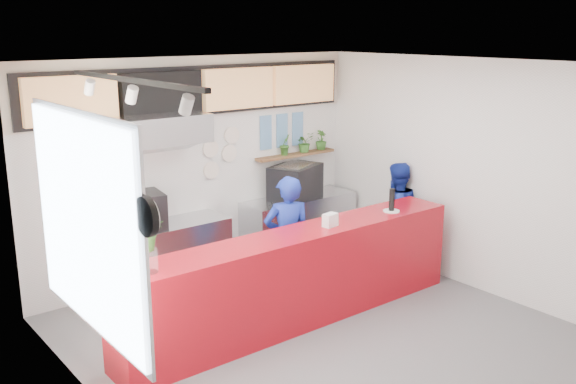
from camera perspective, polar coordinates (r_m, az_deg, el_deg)
floor at (r=7.43m, az=2.82°, el=-12.48°), size 5.00×5.00×0.00m
ceiling at (r=6.64m, az=3.14°, el=11.31°), size 5.00×5.00×0.00m
wall_back at (r=8.85m, az=-7.78°, el=2.17°), size 5.00×0.00×5.00m
wall_left at (r=5.62m, az=-16.61°, el=-5.49°), size 0.00×5.00×5.00m
wall_right at (r=8.69m, az=15.45°, el=1.55°), size 0.00×5.00×5.00m
service_counter at (r=7.48m, az=0.84°, el=-7.64°), size 4.50×0.60×1.10m
cream_band at (r=8.68m, az=-7.99°, el=9.27°), size 5.00×0.02×0.80m
prep_bench at (r=8.52m, az=-11.14°, el=-5.82°), size 1.80×0.60×0.90m
panini_oven at (r=8.21m, az=-12.88°, el=-1.68°), size 0.59×0.59×0.46m
extraction_hood at (r=8.06m, az=-11.55°, el=5.50°), size 1.20×0.70×0.35m
hood_lip at (r=8.09m, az=-11.48°, el=4.10°), size 1.20×0.69×0.31m
right_bench at (r=9.72m, az=0.96°, el=-3.00°), size 1.80×0.60×0.90m
espresso_machine at (r=9.49m, az=0.65°, el=0.94°), size 0.91×0.79×0.49m
espresso_tray at (r=9.44m, az=0.66°, el=2.30°), size 0.71×0.62×0.05m
herb_shelf at (r=9.67m, az=0.70°, el=3.34°), size 1.40×0.18×0.04m
menu_board_far_left at (r=7.84m, az=-18.71°, el=7.75°), size 1.10×0.10×0.55m
menu_board_mid_left at (r=8.31m, az=-11.13°, el=8.57°), size 1.10×0.10×0.55m
menu_board_mid_right at (r=8.90m, az=-4.42°, el=9.16°), size 1.10×0.10×0.55m
menu_board_far_right at (r=9.59m, az=1.40°, el=9.58°), size 1.10×0.10×0.55m
soffit at (r=8.66m, az=-7.88°, el=8.93°), size 4.80×0.04×0.65m
window_pane at (r=5.84m, az=-17.60°, el=-2.76°), size 0.04×2.20×1.90m
window_frame at (r=5.85m, az=-17.42°, el=-2.73°), size 0.03×2.30×2.00m
wall_clock_rim at (r=4.68m, az=-12.46°, el=-2.14°), size 0.05×0.30×0.30m
wall_clock_face at (r=4.70m, az=-12.13°, el=-2.08°), size 0.02×0.26×0.26m
track_rail at (r=5.48m, az=-13.78°, el=9.64°), size 0.05×2.40×0.04m
dec_plate_a at (r=8.86m, az=-6.90°, el=3.85°), size 0.24×0.03×0.24m
dec_plate_b at (r=9.03m, az=-5.26°, el=3.45°), size 0.24×0.03×0.24m
dec_plate_c at (r=8.92m, az=-6.84°, el=1.95°), size 0.24×0.03×0.24m
dec_plate_d at (r=9.02m, az=-5.03°, el=5.05°), size 0.24×0.03×0.24m
photo_frame_a at (r=9.35m, az=-2.00°, el=6.05°), size 0.20×0.02×0.25m
photo_frame_b at (r=9.53m, az=-0.54°, el=6.22°), size 0.20×0.02×0.25m
photo_frame_c at (r=9.71m, az=0.87°, el=6.37°), size 0.20×0.02×0.25m
photo_frame_d at (r=9.39m, az=-1.98°, el=4.54°), size 0.20×0.02×0.25m
photo_frame_e at (r=9.57m, az=-0.53°, el=4.74°), size 0.20×0.02×0.25m
photo_frame_f at (r=9.75m, az=0.86°, el=4.92°), size 0.20×0.02×0.25m
staff_center at (r=7.93m, az=-0.05°, el=-4.30°), size 0.70×0.59×1.62m
staff_right at (r=9.35m, az=9.53°, el=-1.95°), size 0.81×0.68×1.51m
herb_b at (r=9.51m, az=-0.26°, el=4.25°), size 0.22×0.19×0.32m
herb_c at (r=9.75m, az=1.48°, el=4.45°), size 0.28×0.25×0.30m
herb_d at (r=9.96m, az=2.97°, el=4.65°), size 0.20×0.19×0.30m
glass_vase at (r=6.25m, az=-12.32°, el=-6.00°), size 0.18×0.18×0.22m
basil_vase at (r=6.16m, az=-12.46°, el=-3.51°), size 0.40×0.38×0.35m
napkin_holder at (r=7.51m, az=3.77°, el=-2.50°), size 0.19×0.14×0.15m
white_plate at (r=8.21m, az=9.17°, el=-1.68°), size 0.21×0.21×0.02m
pepper_mill at (r=8.17m, az=9.21°, el=-0.68°), size 0.08×0.08×0.28m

